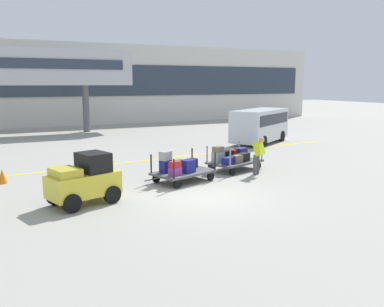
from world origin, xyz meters
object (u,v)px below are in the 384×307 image
baggage_cart_middle (233,158)px  baggage_tug (84,180)px  baggage_cart_lead (181,169)px  baggage_handler (258,154)px  safety_cone_near (2,176)px  shuttle_van (260,123)px

baggage_cart_middle → baggage_tug: bearing=-161.3°
baggage_cart_lead → baggage_handler: (3.36, -0.22, 0.35)m
baggage_tug → baggage_cart_middle: baggage_tug is taller
baggage_cart_middle → safety_cone_near: bearing=169.3°
baggage_tug → shuttle_van: (12.43, 8.39, 0.48)m
baggage_handler → baggage_cart_middle: bearing=111.6°
baggage_cart_lead → shuttle_van: shuttle_van is taller
baggage_handler → safety_cone_near: 9.94m
baggage_tug → baggage_handler: 7.28m
baggage_handler → safety_cone_near: baggage_handler is taller
baggage_tug → baggage_cart_middle: 7.10m
baggage_handler → shuttle_van: 9.00m
baggage_tug → baggage_cart_middle: (6.73, 2.27, -0.24)m
shuttle_van → safety_cone_near: size_ratio=9.25×
baggage_handler → shuttle_van: bearing=54.5°
baggage_cart_lead → baggage_handler: bearing=-3.8°
baggage_tug → baggage_handler: bearing=8.5°
baggage_handler → baggage_tug: bearing=-171.5°
baggage_tug → shuttle_van: bearing=34.0°
baggage_cart_lead → safety_cone_near: size_ratio=5.59×
baggage_handler → shuttle_van: size_ratio=0.31×
baggage_cart_lead → baggage_cart_middle: (2.88, 0.98, 0.00)m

